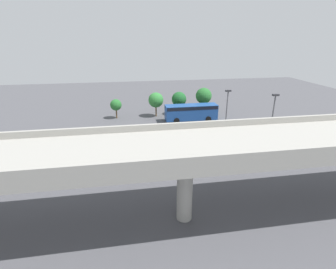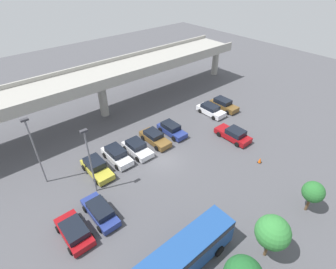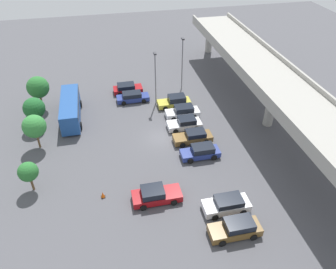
{
  "view_description": "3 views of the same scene",
  "coord_description": "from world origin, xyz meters",
  "px_view_note": "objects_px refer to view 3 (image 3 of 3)",
  "views": [
    {
      "loc": [
        4.24,
        31.21,
        13.97
      ],
      "look_at": [
        -0.95,
        0.82,
        2.21
      ],
      "focal_mm": 28.0,
      "sensor_mm": 36.0,
      "label": 1
    },
    {
      "loc": [
        -15.23,
        -18.52,
        20.49
      ],
      "look_at": [
        1.99,
        1.62,
        2.01
      ],
      "focal_mm": 28.0,
      "sensor_mm": 36.0,
      "label": 2
    },
    {
      "loc": [
        31.76,
        -6.12,
        24.47
      ],
      "look_at": [
        1.13,
        0.56,
        1.3
      ],
      "focal_mm": 35.0,
      "sensor_mm": 36.0,
      "label": 3
    }
  ],
  "objects_px": {
    "shuttle_bus": "(70,107)",
    "tree_front_centre": "(34,108)",
    "lamp_post_mid_lot": "(182,60)",
    "parked_car_6": "(201,152)",
    "traffic_cone": "(103,195)",
    "lamp_post_near_aisle": "(155,75)",
    "parked_car_2": "(175,101)",
    "parked_car_4": "(185,123)",
    "tree_front_left": "(38,87)",
    "parked_car_0": "(127,88)",
    "parked_car_8": "(227,204)",
    "parked_car_7": "(156,195)",
    "parked_car_9": "(236,228)",
    "parked_car_1": "(133,97)",
    "tree_front_right": "(34,126)",
    "parked_car_5": "(193,137)",
    "tree_front_far_right": "(28,172)",
    "parked_car_3": "(183,112)"
  },
  "relations": [
    {
      "from": "lamp_post_near_aisle",
      "to": "tree_front_right",
      "type": "distance_m",
      "value": 17.05
    },
    {
      "from": "parked_car_2",
      "to": "lamp_post_mid_lot",
      "type": "distance_m",
      "value": 6.65
    },
    {
      "from": "lamp_post_near_aisle",
      "to": "tree_front_left",
      "type": "xyz_separation_m",
      "value": [
        -1.88,
        -15.81,
        -1.13
      ]
    },
    {
      "from": "lamp_post_mid_lot",
      "to": "tree_front_centre",
      "type": "bearing_deg",
      "value": -73.07
    },
    {
      "from": "parked_car_7",
      "to": "parked_car_2",
      "type": "bearing_deg",
      "value": 70.72
    },
    {
      "from": "parked_car_1",
      "to": "lamp_post_mid_lot",
      "type": "distance_m",
      "value": 9.14
    },
    {
      "from": "parked_car_0",
      "to": "parked_car_8",
      "type": "bearing_deg",
      "value": -75.19
    },
    {
      "from": "lamp_post_mid_lot",
      "to": "tree_front_centre",
      "type": "distance_m",
      "value": 21.62
    },
    {
      "from": "parked_car_7",
      "to": "tree_front_far_right",
      "type": "relative_size",
      "value": 1.4
    },
    {
      "from": "lamp_post_mid_lot",
      "to": "traffic_cone",
      "type": "relative_size",
      "value": 11.4
    },
    {
      "from": "parked_car_0",
      "to": "traffic_cone",
      "type": "relative_size",
      "value": 6.16
    },
    {
      "from": "tree_front_left",
      "to": "parked_car_9",
      "type": "bearing_deg",
      "value": 35.89
    },
    {
      "from": "parked_car_2",
      "to": "parked_car_6",
      "type": "relative_size",
      "value": 1.04
    },
    {
      "from": "parked_car_6",
      "to": "shuttle_bus",
      "type": "xyz_separation_m",
      "value": [
        -11.37,
        -14.59,
        0.96
      ]
    },
    {
      "from": "parked_car_4",
      "to": "parked_car_7",
      "type": "xyz_separation_m",
      "value": [
        11.37,
        -5.94,
        0.01
      ]
    },
    {
      "from": "parked_car_1",
      "to": "parked_car_4",
      "type": "xyz_separation_m",
      "value": [
        8.16,
        5.7,
        0.02
      ]
    },
    {
      "from": "parked_car_5",
      "to": "lamp_post_near_aisle",
      "type": "bearing_deg",
      "value": -74.43
    },
    {
      "from": "parked_car_4",
      "to": "lamp_post_near_aisle",
      "type": "xyz_separation_m",
      "value": [
        -6.92,
        -2.49,
        3.79
      ]
    },
    {
      "from": "parked_car_1",
      "to": "parked_car_3",
      "type": "xyz_separation_m",
      "value": [
        5.5,
        6.1,
        0.07
      ]
    },
    {
      "from": "traffic_cone",
      "to": "lamp_post_near_aisle",
      "type": "bearing_deg",
      "value": 153.08
    },
    {
      "from": "parked_car_6",
      "to": "traffic_cone",
      "type": "xyz_separation_m",
      "value": [
        3.95,
        -11.35,
        -0.39
      ]
    },
    {
      "from": "parked_car_7",
      "to": "tree_front_far_right",
      "type": "xyz_separation_m",
      "value": [
        -4.07,
        -11.95,
        1.72
      ]
    },
    {
      "from": "shuttle_bus",
      "to": "lamp_post_mid_lot",
      "type": "xyz_separation_m",
      "value": [
        -4.99,
        16.47,
        3.0
      ]
    },
    {
      "from": "parked_car_9",
      "to": "lamp_post_near_aisle",
      "type": "height_order",
      "value": "lamp_post_near_aisle"
    },
    {
      "from": "shuttle_bus",
      "to": "lamp_post_near_aisle",
      "type": "relative_size",
      "value": 1.17
    },
    {
      "from": "tree_front_left",
      "to": "traffic_cone",
      "type": "xyz_separation_m",
      "value": [
        18.69,
        7.27,
        -3.03
      ]
    },
    {
      "from": "parked_car_5",
      "to": "parked_car_7",
      "type": "height_order",
      "value": "parked_car_7"
    },
    {
      "from": "lamp_post_mid_lot",
      "to": "tree_front_left",
      "type": "bearing_deg",
      "value": -85.46
    },
    {
      "from": "shuttle_bus",
      "to": "tree_front_centre",
      "type": "relative_size",
      "value": 2.11
    },
    {
      "from": "parked_car_7",
      "to": "parked_car_8",
      "type": "xyz_separation_m",
      "value": [
        2.63,
        6.37,
        0.0
      ]
    },
    {
      "from": "tree_front_centre",
      "to": "parked_car_4",
      "type": "bearing_deg",
      "value": 77.3
    },
    {
      "from": "parked_car_8",
      "to": "tree_front_left",
      "type": "bearing_deg",
      "value": -50.6
    },
    {
      "from": "tree_front_centre",
      "to": "lamp_post_near_aisle",
      "type": "bearing_deg",
      "value": 99.85
    },
    {
      "from": "parked_car_1",
      "to": "parked_car_4",
      "type": "height_order",
      "value": "parked_car_4"
    },
    {
      "from": "parked_car_5",
      "to": "parked_car_6",
      "type": "relative_size",
      "value": 1.05
    },
    {
      "from": "parked_car_6",
      "to": "traffic_cone",
      "type": "bearing_deg",
      "value": 19.18
    },
    {
      "from": "parked_car_2",
      "to": "parked_car_6",
      "type": "distance_m",
      "value": 11.49
    },
    {
      "from": "lamp_post_mid_lot",
      "to": "parked_car_8",
      "type": "bearing_deg",
      "value": -4.15
    },
    {
      "from": "parked_car_6",
      "to": "lamp_post_mid_lot",
      "type": "bearing_deg",
      "value": -96.54
    },
    {
      "from": "parked_car_6",
      "to": "parked_car_9",
      "type": "distance_m",
      "value": 10.86
    },
    {
      "from": "parked_car_6",
      "to": "tree_front_far_right",
      "type": "relative_size",
      "value": 1.3
    },
    {
      "from": "parked_car_4",
      "to": "lamp_post_near_aisle",
      "type": "distance_m",
      "value": 8.27
    },
    {
      "from": "parked_car_0",
      "to": "shuttle_bus",
      "type": "bearing_deg",
      "value": -146.01
    },
    {
      "from": "lamp_post_near_aisle",
      "to": "tree_front_far_right",
      "type": "bearing_deg",
      "value": -47.3
    },
    {
      "from": "lamp_post_mid_lot",
      "to": "tree_front_centre",
      "type": "relative_size",
      "value": 1.88
    },
    {
      "from": "parked_car_6",
      "to": "tree_front_left",
      "type": "bearing_deg",
      "value": -38.37
    },
    {
      "from": "parked_car_3",
      "to": "parked_car_6",
      "type": "relative_size",
      "value": 1.01
    },
    {
      "from": "parked_car_4",
      "to": "lamp_post_near_aisle",
      "type": "height_order",
      "value": "lamp_post_near_aisle"
    },
    {
      "from": "parked_car_2",
      "to": "traffic_cone",
      "type": "relative_size",
      "value": 6.65
    },
    {
      "from": "parked_car_1",
      "to": "lamp_post_mid_lot",
      "type": "relative_size",
      "value": 0.58
    }
  ]
}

